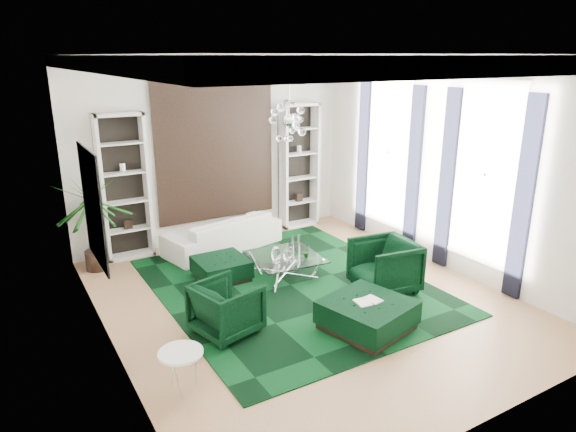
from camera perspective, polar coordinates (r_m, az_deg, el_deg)
floor at (r=8.49m, az=1.74°, el=-9.19°), size 6.00×7.00×0.02m
ceiling at (r=7.59m, az=2.02°, el=17.55°), size 6.00×7.00×0.02m
wall_back at (r=10.89m, az=-8.15°, el=7.22°), size 6.00×0.02×3.80m
wall_front at (r=5.35m, az=22.52°, el=-4.67°), size 6.00×0.02×3.80m
wall_left at (r=6.76m, az=-20.21°, el=0.08°), size 0.02×7.00×3.80m
wall_right at (r=9.74m, az=17.07°, el=5.44°), size 0.02×7.00×3.80m
crown_molding at (r=7.59m, az=2.01°, el=16.72°), size 6.00×7.00×0.18m
ceiling_medallion at (r=7.85m, az=0.78°, el=17.26°), size 0.90×0.90×0.05m
tapestry at (r=10.84m, az=-8.05°, el=7.19°), size 2.50×0.06×2.80m
shelving_left at (r=10.23m, az=-17.72°, el=3.05°), size 0.90×0.38×2.80m
shelving_right at (r=11.68m, az=1.23°, el=5.58°), size 0.90×0.38×2.80m
painting at (r=7.35m, az=-20.78°, el=0.95°), size 0.04×1.30×1.60m
window_near at (r=9.16m, az=21.10°, el=4.32°), size 0.03×1.10×2.90m
curtain_near_a at (r=8.74m, az=24.72°, el=1.61°), size 0.07×0.30×3.25m
curtain_near_b at (r=9.67m, az=17.24°, el=3.83°), size 0.07×0.30×3.25m
window_far at (r=10.77m, az=11.14°, el=6.97°), size 0.03×1.10×2.90m
curtain_far_a at (r=10.24m, az=13.79°, el=4.83°), size 0.07×0.30×3.25m
curtain_far_b at (r=11.38m, az=8.33°, el=6.37°), size 0.07×0.30×3.25m
rug at (r=8.90m, az=0.25°, el=-7.72°), size 4.20×5.00×0.02m
sofa at (r=10.48m, az=-7.24°, el=-1.91°), size 2.54×1.43×0.70m
armchair_left at (r=7.40m, az=-6.86°, el=-10.15°), size 1.02×1.00×0.76m
armchair_right at (r=8.73m, az=10.66°, el=-5.47°), size 1.09×1.06×0.88m
coffee_table at (r=9.16m, az=-0.30°, el=-5.65°), size 1.26×1.26×0.40m
ottoman_side at (r=9.16m, az=-7.41°, el=-5.87°), size 0.87×0.87×0.39m
ottoman_front at (r=7.59m, az=8.78°, el=-10.87°), size 1.34×1.34×0.44m
book at (r=7.48m, az=8.87°, el=-9.28°), size 0.39×0.26×0.03m
side_table at (r=6.40m, az=-11.71°, el=-16.56°), size 0.60×0.60×0.51m
palm at (r=9.86m, az=-21.03°, el=0.35°), size 1.71×1.71×2.19m
chandelier at (r=7.86m, az=0.08°, el=10.53°), size 0.83×0.83×0.68m
table_plant at (r=8.99m, az=2.11°, el=-3.98°), size 0.13×0.11×0.22m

